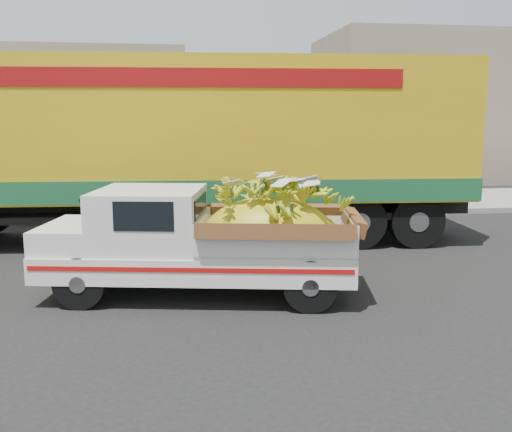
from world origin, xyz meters
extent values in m
plane|color=black|center=(0.00, 0.00, 0.00)|extent=(100.00, 100.00, 0.00)
cube|color=gray|center=(0.00, 5.92, 0.07)|extent=(60.00, 0.25, 0.15)
cube|color=gray|center=(0.00, 8.02, 0.07)|extent=(60.00, 4.00, 0.14)
cube|color=gray|center=(14.00, 14.92, 3.00)|extent=(14.00, 6.00, 6.00)
cylinder|color=black|center=(-0.84, -0.78, 0.37)|extent=(0.76, 0.35, 0.73)
cylinder|color=black|center=(-0.57, 0.59, 0.37)|extent=(0.76, 0.35, 0.73)
cylinder|color=black|center=(2.27, -1.39, 0.37)|extent=(0.76, 0.35, 0.73)
cylinder|color=black|center=(2.54, -0.02, 0.37)|extent=(0.76, 0.35, 0.73)
cube|color=silver|center=(0.80, -0.39, 0.53)|extent=(4.75, 2.47, 0.37)
cube|color=#A50F0C|center=(0.65, -1.20, 0.60)|extent=(4.35, 0.86, 0.07)
cube|color=silver|center=(-1.37, 0.04, 0.43)|extent=(0.40, 1.59, 0.13)
cube|color=silver|center=(-1.01, -0.03, 0.89)|extent=(1.10, 1.66, 0.35)
cube|color=silver|center=(0.12, -0.26, 1.15)|extent=(1.76, 1.83, 0.87)
cube|color=black|center=(0.06, -1.05, 1.32)|extent=(0.81, 0.17, 0.40)
cube|color=silver|center=(1.94, -0.61, 0.97)|extent=(2.48, 2.03, 0.49)
ellipsoid|color=gold|center=(1.84, -0.59, 0.87)|extent=(2.21, 1.67, 1.23)
cylinder|color=black|center=(5.36, 2.12, 0.55)|extent=(1.12, 0.40, 1.10)
cylinder|color=black|center=(5.50, 4.12, 0.55)|extent=(1.12, 0.40, 1.10)
cylinder|color=black|center=(4.16, 2.21, 0.55)|extent=(1.12, 0.40, 1.10)
cylinder|color=black|center=(4.31, 4.21, 0.55)|extent=(1.12, 0.40, 1.10)
cube|color=black|center=(0.74, 3.47, 0.78)|extent=(12.04, 1.88, 0.36)
cube|color=gold|center=(0.74, 3.47, 2.38)|extent=(11.91, 3.36, 2.84)
cube|color=#18552C|center=(0.74, 3.47, 1.21)|extent=(11.97, 3.38, 0.45)
cube|color=maroon|center=(0.65, 2.21, 3.35)|extent=(8.38, 0.64, 0.35)
camera|label=1|loc=(0.44, -8.65, 2.61)|focal=40.00mm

